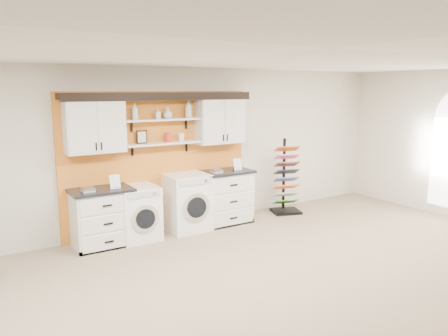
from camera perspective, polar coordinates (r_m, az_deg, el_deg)
floor at (r=4.85m, az=12.49°, el=-20.09°), size 10.00×10.00×0.00m
ceiling at (r=4.21m, az=14.01°, el=14.96°), size 10.00×10.00×0.00m
wall_back at (r=7.63m, az=-8.61°, el=2.38°), size 10.00×0.00×10.00m
accent_panel at (r=7.62m, az=-8.46°, el=0.86°), size 3.40×0.07×2.40m
upper_cabinet_left at (r=7.00m, az=-16.56°, el=5.32°), size 0.90×0.35×0.84m
upper_cabinet_right at (r=7.91m, az=-0.54°, el=6.27°), size 0.90×0.35×0.84m
shelf_lower at (r=7.43m, az=-8.01°, el=3.19°), size 1.32×0.28×0.03m
shelf_upper at (r=7.39m, az=-8.09°, el=6.27°), size 1.32×0.28×0.03m
crown_molding at (r=7.38m, az=-8.21°, el=9.36°), size 3.30×0.41×0.13m
picture_frame at (r=7.32m, az=-10.70°, el=4.00°), size 0.18×0.02×0.22m
canister_red at (r=7.46m, az=-7.33°, el=3.97°), size 0.11×0.11×0.16m
canister_cream at (r=7.57m, az=-5.61°, el=4.02°), size 0.10×0.10×0.14m
base_cabinet_left at (r=7.12m, az=-15.64°, el=-6.23°), size 0.94×0.66×0.92m
base_cabinet_right at (r=8.01m, az=0.05°, el=-3.79°), size 1.00×0.66×0.98m
washer at (r=7.29m, az=-11.24°, el=-5.77°), size 0.63×0.71×0.88m
dryer at (r=7.63m, az=-4.83°, el=-4.47°), size 0.71×0.71×0.99m
sample_rack at (r=8.74m, az=8.09°, el=-2.68°), size 0.65×0.59×1.47m
soap_bottle_a at (r=7.20m, az=-11.54°, el=7.23°), size 0.13×0.13×0.26m
soap_bottle_b at (r=7.35m, az=-8.63°, el=7.02°), size 0.09×0.09×0.17m
soap_bottle_c at (r=7.43m, az=-7.37°, el=7.17°), size 0.18×0.18×0.19m
soap_bottle_d at (r=7.60m, az=-4.67°, el=7.72°), size 0.17×0.17×0.31m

